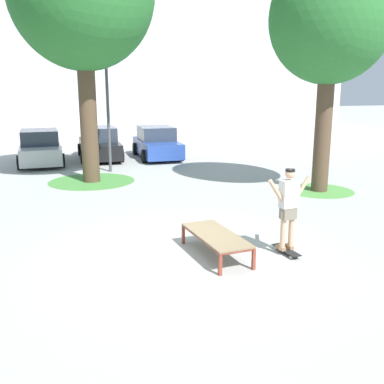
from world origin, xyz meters
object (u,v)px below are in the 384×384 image
(skateboard, at_px, (286,250))
(car_silver, at_px, (40,148))
(car_blue, at_px, (157,143))
(car_black, at_px, (99,144))
(skater, at_px, (288,204))
(skate_box, at_px, (216,236))
(tree_near_right, at_px, (330,21))
(light_post, at_px, (106,75))

(skateboard, relative_size, car_silver, 0.19)
(car_silver, relative_size, car_blue, 0.98)
(skateboard, bearing_deg, car_black, 98.18)
(skater, height_order, car_black, skater)
(skate_box, distance_m, skater, 1.61)
(skater, relative_size, car_blue, 0.40)
(tree_near_right, bearing_deg, light_post, 136.75)
(car_silver, bearing_deg, skater, -70.68)
(skate_box, height_order, skateboard, skate_box)
(car_blue, bearing_deg, tree_near_right, -68.95)
(car_black, xyz_separation_m, light_post, (-0.03, -3.56, 3.13))
(tree_near_right, xyz_separation_m, car_blue, (-3.33, 8.65, -4.64))
(car_black, bearing_deg, car_blue, -12.50)
(skateboard, bearing_deg, car_blue, 87.07)
(skater, distance_m, light_post, 10.91)
(skateboard, bearing_deg, tree_near_right, 49.40)
(car_silver, bearing_deg, skate_box, -75.86)
(skate_box, xyz_separation_m, light_post, (-0.62, 9.98, 3.41))
(skate_box, height_order, tree_near_right, tree_near_right)
(tree_near_right, bearing_deg, car_black, 123.04)
(skateboard, distance_m, car_silver, 14.18)
(car_black, distance_m, light_post, 4.74)
(skate_box, xyz_separation_m, car_blue, (2.10, 12.94, 0.28))
(skate_box, bearing_deg, car_blue, 80.79)
(tree_near_right, relative_size, light_post, 1.26)
(skate_box, relative_size, tree_near_right, 0.26)
(car_silver, bearing_deg, car_black, 11.65)
(skate_box, height_order, car_silver, car_silver)
(skate_box, bearing_deg, skateboard, -15.05)
(car_black, xyz_separation_m, car_blue, (2.68, -0.59, 0.00))
(tree_near_right, height_order, car_blue, tree_near_right)
(car_black, bearing_deg, skateboard, -81.82)
(skateboard, relative_size, car_blue, 0.19)
(skateboard, relative_size, tree_near_right, 0.11)
(skateboard, xyz_separation_m, tree_near_right, (4.01, 4.68, 5.25))
(tree_near_right, relative_size, car_blue, 1.73)
(skate_box, bearing_deg, car_silver, 104.14)
(skateboard, xyz_separation_m, skater, (-0.00, 0.00, 0.99))
(skater, height_order, tree_near_right, tree_near_right)
(skate_box, height_order, skater, skater)
(skate_box, relative_size, car_black, 0.46)
(tree_near_right, height_order, car_black, tree_near_right)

